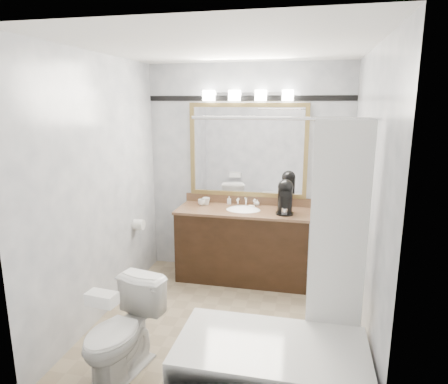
{
  "coord_description": "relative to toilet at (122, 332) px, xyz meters",
  "views": [
    {
      "loc": [
        0.74,
        -3.35,
        2.06
      ],
      "look_at": [
        -0.08,
        0.35,
        1.2
      ],
      "focal_mm": 32.0,
      "sensor_mm": 36.0,
      "label": 1
    }
  ],
  "objects": [
    {
      "name": "cup_left",
      "position": [
        0.08,
        1.99,
        0.53
      ],
      "size": [
        0.12,
        0.12,
        0.07
      ],
      "primitive_type": "imported",
      "rotation": [
        0.0,
        0.0,
        -0.37
      ],
      "color": "white",
      "rests_on": "vanity"
    },
    {
      "name": "tissue_box",
      "position": [
        0.0,
        -0.24,
        0.4
      ],
      "size": [
        0.22,
        0.14,
        0.08
      ],
      "primitive_type": "cube",
      "rotation": [
        0.0,
        0.0,
        -0.12
      ],
      "color": "white",
      "rests_on": "toilet"
    },
    {
      "name": "tp_roll",
      "position": [
        -0.54,
        1.54,
        0.34
      ],
      "size": [
        0.11,
        0.12,
        0.12
      ],
      "primitive_type": "cylinder",
      "rotation": [
        0.0,
        1.57,
        0.0
      ],
      "color": "white",
      "rests_on": "room"
    },
    {
      "name": "vanity",
      "position": [
        0.6,
        1.89,
        0.08
      ],
      "size": [
        1.53,
        0.58,
        0.97
      ],
      "color": "black",
      "rests_on": "ground"
    },
    {
      "name": "coffee_maker",
      "position": [
        1.08,
        1.85,
        0.69
      ],
      "size": [
        0.2,
        0.25,
        0.38
      ],
      "rotation": [
        0.0,
        0.0,
        0.04
      ],
      "color": "black",
      "rests_on": "vanity"
    },
    {
      "name": "cup_right",
      "position": [
        0.13,
        2.02,
        0.53
      ],
      "size": [
        0.11,
        0.11,
        0.09
      ],
      "primitive_type": "imported",
      "rotation": [
        0.0,
        0.0,
        0.26
      ],
      "color": "white",
      "rests_on": "vanity"
    },
    {
      "name": "bathtub",
      "position": [
        1.16,
        -0.02,
        -0.08
      ],
      "size": [
        1.3,
        0.75,
        1.96
      ],
      "color": "white",
      "rests_on": "ground"
    },
    {
      "name": "mirror",
      "position": [
        0.6,
        2.16,
        1.14
      ],
      "size": [
        1.4,
        0.04,
        1.1
      ],
      "color": "olive",
      "rests_on": "room"
    },
    {
      "name": "soap_bottle_a",
      "position": [
        0.39,
        2.11,
        0.54
      ],
      "size": [
        0.05,
        0.05,
        0.1
      ],
      "primitive_type": "imported",
      "rotation": [
        0.0,
        0.0,
        0.07
      ],
      "color": "white",
      "rests_on": "vanity"
    },
    {
      "name": "soap_bar",
      "position": [
        0.68,
        2.01,
        0.5
      ],
      "size": [
        0.08,
        0.06,
        0.02
      ],
      "primitive_type": "cube",
      "rotation": [
        0.0,
        0.0,
        -0.21
      ],
      "color": "beige",
      "rests_on": "vanity"
    },
    {
      "name": "accent_stripe",
      "position": [
        0.6,
        2.17,
        1.74
      ],
      "size": [
        2.4,
        0.01,
        0.06
      ],
      "primitive_type": "cube",
      "color": "black",
      "rests_on": "room"
    },
    {
      "name": "toilet",
      "position": [
        0.0,
        0.0,
        0.0
      ],
      "size": [
        0.54,
        0.77,
        0.72
      ],
      "primitive_type": "imported",
      "rotation": [
        0.0,
        0.0,
        -0.21
      ],
      "color": "white",
      "rests_on": "ground"
    },
    {
      "name": "soap_bottle_b",
      "position": [
        0.73,
        2.11,
        0.53
      ],
      "size": [
        0.06,
        0.06,
        0.07
      ],
      "primitive_type": "imported",
      "rotation": [
        0.0,
        0.0,
        -0.05
      ],
      "color": "white",
      "rests_on": "vanity"
    },
    {
      "name": "room",
      "position": [
        0.6,
        0.88,
        0.89
      ],
      "size": [
        2.42,
        2.62,
        2.52
      ],
      "color": "gray",
      "rests_on": "ground"
    },
    {
      "name": "vanity_light_bar",
      "position": [
        0.6,
        2.11,
        1.77
      ],
      "size": [
        1.02,
        0.14,
        0.12
      ],
      "color": "silver",
      "rests_on": "room"
    }
  ]
}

